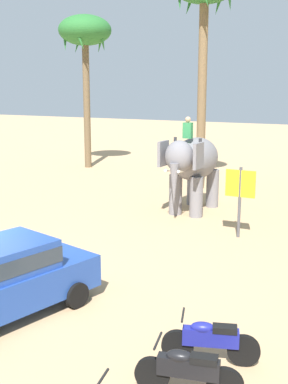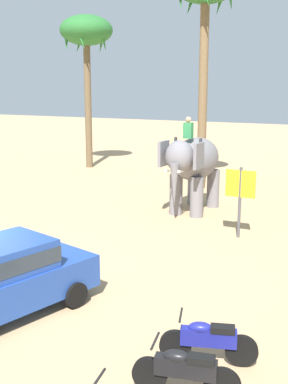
% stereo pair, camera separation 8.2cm
% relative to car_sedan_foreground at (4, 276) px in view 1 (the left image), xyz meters
% --- Properties ---
extents(car_sedan_foreground, '(2.58, 4.38, 1.70)m').
position_rel_car_sedan_foreground_xyz_m(car_sedan_foreground, '(0.00, 0.00, 0.00)').
color(car_sedan_foreground, '#23479E').
rests_on(car_sedan_foreground, ground).
extents(elephant_with_mahout, '(1.64, 3.87, 3.88)m').
position_rel_car_sedan_foreground_xyz_m(elephant_with_mahout, '(0.04, 10.47, 1.06)').
color(elephant_with_mahout, slate).
rests_on(elephant_with_mahout, ground).
extents(motorcycle_second_in_row, '(1.77, 0.66, 0.94)m').
position_rel_car_sedan_foreground_xyz_m(motorcycle_second_in_row, '(4.66, -0.71, -0.46)').
color(motorcycle_second_in_row, black).
rests_on(motorcycle_second_in_row, ground).
extents(motorcycle_mid_row, '(1.73, 0.79, 0.94)m').
position_rel_car_sedan_foreground_xyz_m(motorcycle_mid_row, '(4.64, 0.37, -0.46)').
color(motorcycle_mid_row, black).
rests_on(motorcycle_mid_row, ground).
extents(palm_tree_far_back, '(3.20, 3.20, 9.25)m').
position_rel_car_sedan_foreground_xyz_m(palm_tree_far_back, '(-10.17, 17.79, 7.10)').
color(palm_tree_far_back, brown).
rests_on(palm_tree_far_back, ground).
extents(signboard_yellow, '(1.00, 0.10, 2.40)m').
position_rel_car_sedan_foreground_xyz_m(signboard_yellow, '(2.76, 8.04, 0.76)').
color(signboard_yellow, '#4C4C51').
rests_on(signboard_yellow, ground).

